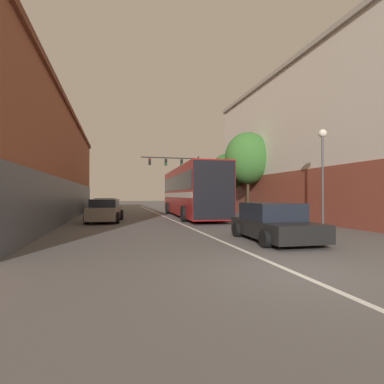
# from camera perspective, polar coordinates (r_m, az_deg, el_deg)

# --- Properties ---
(ground_plane) EXTENTS (160.00, 160.00, 0.00)m
(ground_plane) POSITION_cam_1_polar(r_m,az_deg,el_deg) (6.84, 19.15, -14.42)
(ground_plane) COLOR #565454
(lane_center_line) EXTENTS (0.14, 45.98, 0.01)m
(lane_center_line) POSITION_cam_1_polar(r_m,az_deg,el_deg) (22.88, -5.22, -4.70)
(lane_center_line) COLOR silver
(lane_center_line) RESTS_ON ground_plane
(building_left_brick) EXTENTS (7.53, 28.32, 7.29)m
(building_left_brick) POSITION_cam_1_polar(r_m,az_deg,el_deg) (23.01, -30.69, 4.77)
(building_left_brick) COLOR #995138
(building_left_brick) RESTS_ON ground_plane
(building_right_storefront) EXTENTS (9.49, 21.21, 10.56)m
(building_right_storefront) POSITION_cam_1_polar(r_m,az_deg,el_deg) (24.97, 24.98, 8.11)
(building_right_storefront) COLOR beige
(building_right_storefront) RESTS_ON ground_plane
(bus) EXTENTS (3.23, 13.09, 3.61)m
(bus) POSITION_cam_1_polar(r_m,az_deg,el_deg) (22.60, -0.22, 0.38)
(bus) COLOR maroon
(bus) RESTS_ON ground_plane
(hatchback_foreground) EXTENTS (2.29, 4.18, 1.35)m
(hatchback_foreground) POSITION_cam_1_polar(r_m,az_deg,el_deg) (11.25, 15.29, -5.71)
(hatchback_foreground) COLOR black
(hatchback_foreground) RESTS_ON ground_plane
(parked_car_left_near) EXTENTS (2.27, 4.66, 1.39)m
(parked_car_left_near) POSITION_cam_1_polar(r_m,az_deg,el_deg) (19.22, -16.20, -3.46)
(parked_car_left_near) COLOR slate
(parked_car_left_near) RESTS_ON ground_plane
(parked_car_left_mid) EXTENTS (2.43, 4.48, 1.35)m
(parked_car_left_mid) POSITION_cam_1_polar(r_m,az_deg,el_deg) (28.66, -16.15, -2.57)
(parked_car_left_mid) COLOR #285633
(parked_car_left_mid) RESTS_ON ground_plane
(parked_car_left_far) EXTENTS (2.47, 4.68, 1.29)m
(parked_car_left_far) POSITION_cam_1_polar(r_m,az_deg,el_deg) (34.46, -15.81, -2.28)
(parked_car_left_far) COLOR black
(parked_car_left_far) RESTS_ON ground_plane
(traffic_signal_gantry) EXTENTS (7.13, 0.36, 6.44)m
(traffic_signal_gantry) POSITION_cam_1_polar(r_m,az_deg,el_deg) (36.45, -2.33, 4.31)
(traffic_signal_gantry) COLOR black
(traffic_signal_gantry) RESTS_ON ground_plane
(street_lamp) EXTENTS (0.40, 0.40, 4.87)m
(street_lamp) POSITION_cam_1_polar(r_m,az_deg,el_deg) (16.02, 23.62, 5.31)
(street_lamp) COLOR #47474C
(street_lamp) RESTS_ON ground_plane
(street_tree_near) EXTENTS (3.10, 2.79, 5.41)m
(street_tree_near) POSITION_cam_1_polar(r_m,az_deg,el_deg) (27.43, 6.73, 3.71)
(street_tree_near) COLOR #4C3823
(street_tree_near) RESTS_ON ground_plane
(street_tree_far) EXTENTS (3.74, 3.37, 6.68)m
(street_tree_far) POSITION_cam_1_polar(r_m,az_deg,el_deg) (24.57, 10.60, 6.36)
(street_tree_far) COLOR #3D2D1E
(street_tree_far) RESTS_ON ground_plane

